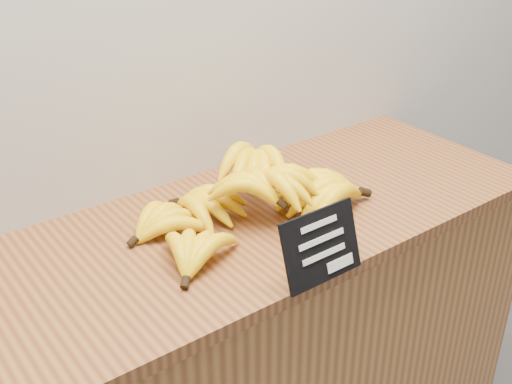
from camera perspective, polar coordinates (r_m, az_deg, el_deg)
The scene contains 4 objects.
counter at distance 1.69m, azimuth -1.06°, elevation -16.63°, with size 1.51×0.50×0.90m, color #A96C36.
counter_top at distance 1.40m, azimuth -1.22°, elevation -3.01°, with size 1.42×0.54×0.03m, color brown.
chalkboard_sign at distance 1.19m, azimuth 5.85°, elevation -4.82°, with size 0.17×0.01×0.14m, color black.
banana_pile at distance 1.37m, azimuth -0.32°, elevation -0.50°, with size 0.56×0.36×0.12m.
Camera 1 is at (-0.79, 1.77, 1.64)m, focal length 45.00 mm.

